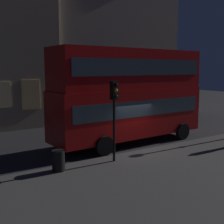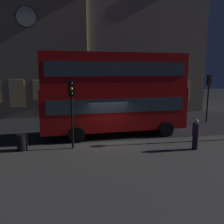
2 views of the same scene
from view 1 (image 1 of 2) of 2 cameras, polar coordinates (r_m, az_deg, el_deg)
The scene contains 7 objects.
ground_plane at distance 16.61m, azimuth 4.65°, elevation -7.32°, with size 80.00×80.00×0.00m, color #232326.
sidewalk_slab at distance 13.29m, azimuth 17.83°, elevation -11.51°, with size 44.00×8.87×0.12m, color #423F3D.
building_plain_facade at distance 30.96m, azimuth -2.51°, elevation 17.61°, with size 13.10×9.01×18.89m.
double_decker_bus at distance 17.59m, azimuth 3.44°, elevation 3.89°, with size 10.01×3.10×5.60m.
traffic_light_near_kerb at distance 13.69m, azimuth 0.45°, elevation 1.54°, with size 0.34×0.37×3.80m.
traffic_light_far_side at distance 25.64m, azimuth 15.94°, elevation 4.64°, with size 0.35×0.38×4.11m.
litter_bin at distance 13.07m, azimuth -10.31°, elevation -9.21°, with size 0.56×0.56×0.90m, color black.
Camera 1 is at (-9.83, -12.62, 4.50)m, focal length 47.36 mm.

